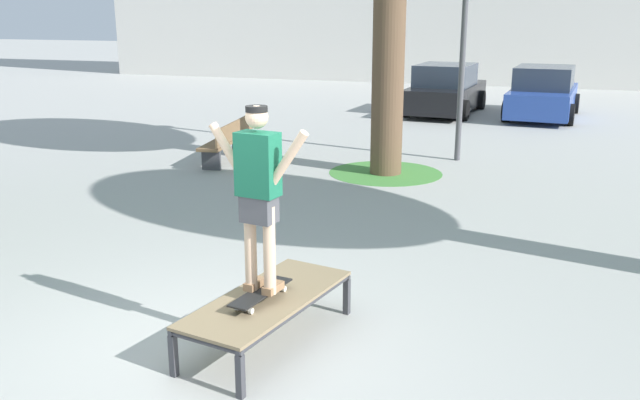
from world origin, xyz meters
The scene contains 8 objects.
ground_plane centered at (0.00, 0.00, 0.00)m, with size 120.00×120.00×0.00m, color #A8A8A3.
skate_box centered at (0.50, 0.33, 0.41)m, with size 1.10×2.01×0.46m.
skateboard centered at (0.48, 0.22, 0.54)m, with size 0.32×0.82×0.09m.
skater centered at (0.48, 0.23, 1.53)m, with size 1.00×0.33×1.69m.
grass_patch_mid_back centered at (-0.12, 7.54, 0.00)m, with size 2.19×2.19×0.01m, color #47893D.
car_black centered at (-0.31, 16.07, 0.69)m, with size 2.15×4.31×1.50m.
car_blue centered at (2.54, 16.10, 0.69)m, with size 2.13×4.30×1.50m.
park_bench centered at (-3.51, 7.66, 0.45)m, with size 0.77×2.44×0.83m.
Camera 1 is at (2.86, -5.06, 3.00)m, focal length 38.36 mm.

